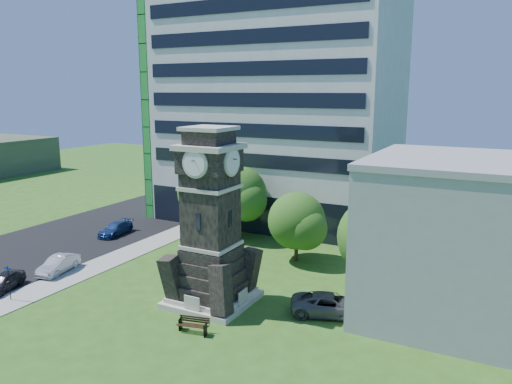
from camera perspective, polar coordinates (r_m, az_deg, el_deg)
The scene contains 16 objects.
ground at distance 35.99m, azimuth -10.90°, elevation -12.49°, with size 160.00×160.00×0.00m, color #2E5217.
sidewalk at distance 45.39m, azimuth -16.46°, elevation -7.58°, with size 3.00×70.00×0.06m, color gray.
street at distance 51.46m, azimuth -23.33°, elevation -5.82°, with size 14.00×80.00×0.02m, color black.
clock_tower at distance 34.05m, azimuth -5.17°, elevation -4.27°, with size 5.40×5.40×12.22m.
office_tall at distance 56.68m, azimuth 2.57°, elevation 11.23°, with size 26.20×15.11×28.60m.
office_low at distance 34.78m, azimuth 25.21°, elevation -5.14°, with size 15.20×12.20×10.40m.
car_street_south at distance 41.85m, azimuth -26.91°, elevation -9.13°, with size 1.53×3.80×1.30m, color black.
car_street_mid at distance 43.86m, azimuth -21.64°, elevation -7.71°, with size 1.44×4.12×1.36m, color #A0A2A8.
car_street_north at distance 53.10m, azimuth -15.76°, elevation -4.07°, with size 1.78×4.37×1.27m, color navy.
car_east_lot at distance 33.90m, azimuth 8.51°, elevation -12.62°, with size 2.40×5.21×1.45m, color #525358.
park_bench at distance 31.70m, azimuth -7.18°, elevation -14.76°, with size 1.95×0.52×1.01m.
street_sign at distance 39.36m, azimuth -26.41°, elevation -8.92°, with size 0.61×0.06×2.53m.
tree_nw at distance 50.17m, azimuth -5.97°, elevation -0.35°, with size 5.70×5.19×7.02m.
tree_nc at distance 49.13m, azimuth -1.84°, elevation -0.39°, with size 5.92×5.38×7.25m.
tree_ne at distance 42.81m, azimuth 4.76°, elevation -3.49°, with size 5.44×4.95×6.08m.
tree_east at distance 34.97m, azimuth 13.94°, elevation -5.40°, with size 6.16×5.60×7.54m.
Camera 1 is at (20.83, -25.50, 14.54)m, focal length 35.00 mm.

